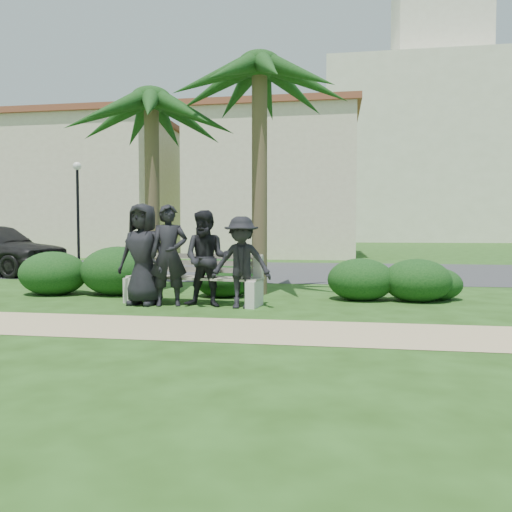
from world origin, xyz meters
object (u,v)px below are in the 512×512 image
object	(u,v)px
park_bench	(193,282)
man_b	(169,255)
palm_left	(151,102)
palm_right	(260,68)
street_lamp	(78,193)
man_c	(206,259)
man_d	(241,262)
man_a	(143,254)

from	to	relation	value
park_bench	man_b	distance (m)	0.69
park_bench	palm_left	world-z (taller)	palm_left
man_b	palm_right	world-z (taller)	palm_right
street_lamp	man_c	xyz separation A→B (m)	(8.90, -11.89, -2.10)
street_lamp	park_bench	world-z (taller)	street_lamp
man_b	man_d	bearing A→B (deg)	-18.73
street_lamp	man_b	size ratio (longest dim) A/B	2.40
man_b	man_d	xyz separation A→B (m)	(1.31, -0.06, -0.11)
palm_left	man_a	bearing A→B (deg)	-73.69
park_bench	man_d	world-z (taller)	man_d
street_lamp	palm_right	size ratio (longest dim) A/B	0.76
man_d	palm_right	bearing A→B (deg)	86.84
palm_left	palm_right	xyz separation A→B (m)	(2.44, -0.28, 0.52)
park_bench	man_d	size ratio (longest dim) A/B	1.64
man_b	man_c	bearing A→B (deg)	-15.52
street_lamp	park_bench	size ratio (longest dim) A/B	1.66
man_d	palm_left	world-z (taller)	palm_left
palm_right	man_a	bearing A→B (deg)	-135.03
man_c	man_d	world-z (taller)	man_c
park_bench	man_a	xyz separation A→B (m)	(-0.84, -0.28, 0.51)
man_b	palm_right	size ratio (longest dim) A/B	0.32
man_d	palm_left	bearing A→B (deg)	135.09
street_lamp	man_b	bearing A→B (deg)	-55.36
park_bench	palm_right	size ratio (longest dim) A/B	0.46
park_bench	man_a	bearing A→B (deg)	-154.01
man_a	man_b	distance (m)	0.50
park_bench	man_a	world-z (taller)	man_a
street_lamp	man_d	size ratio (longest dim) A/B	2.73
park_bench	palm_right	xyz separation A→B (m)	(0.99, 1.54, 4.26)
park_bench	palm_left	bearing A→B (deg)	135.91
man_c	man_d	size ratio (longest dim) A/B	1.07
man_a	palm_right	bearing A→B (deg)	53.34
palm_right	man_b	bearing A→B (deg)	-125.47
man_c	palm_left	xyz separation A→B (m)	(-1.79, 2.14, 3.30)
man_c	man_d	xyz separation A→B (m)	(0.63, -0.07, -0.06)
man_c	palm_left	bearing A→B (deg)	132.91
park_bench	man_c	bearing A→B (deg)	-36.10
man_d	park_bench	bearing A→B (deg)	155.83
man_a	man_d	xyz separation A→B (m)	(1.80, -0.10, -0.12)
man_d	palm_right	distance (m)	4.32
street_lamp	man_a	xyz separation A→B (m)	(7.73, -11.86, -2.04)
man_d	street_lamp	bearing A→B (deg)	125.99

